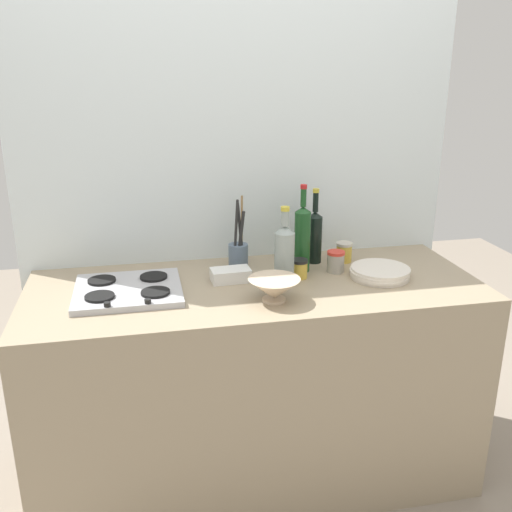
{
  "coord_description": "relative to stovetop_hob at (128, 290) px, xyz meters",
  "views": [
    {
      "loc": [
        -0.43,
        -2.08,
        1.75
      ],
      "look_at": [
        0.0,
        0.0,
        1.02
      ],
      "focal_mm": 40.23,
      "sensor_mm": 36.0,
      "label": 1
    }
  ],
  "objects": [
    {
      "name": "ground_plane",
      "position": [
        0.5,
        -0.01,
        -0.91
      ],
      "size": [
        6.0,
        6.0,
        0.0
      ],
      "primitive_type": "plane",
      "color": "gray",
      "rests_on": "ground"
    },
    {
      "name": "counter_block",
      "position": [
        0.5,
        -0.01,
        -0.46
      ],
      "size": [
        1.8,
        0.7,
        0.9
      ],
      "primitive_type": "cube",
      "color": "tan",
      "rests_on": "ground"
    },
    {
      "name": "backsplash_panel",
      "position": [
        0.5,
        0.37,
        0.18
      ],
      "size": [
        1.9,
        0.06,
        2.2
      ],
      "primitive_type": "cube",
      "color": "silver",
      "rests_on": "ground"
    },
    {
      "name": "stovetop_hob",
      "position": [
        0.0,
        0.0,
        0.0
      ],
      "size": [
        0.4,
        0.37,
        0.04
      ],
      "color": "#B2B2B7",
      "rests_on": "counter_block"
    },
    {
      "name": "plate_stack",
      "position": [
        1.01,
        -0.04,
        0.01
      ],
      "size": [
        0.25,
        0.24,
        0.04
      ],
      "color": "silver",
      "rests_on": "counter_block"
    },
    {
      "name": "wine_bottle_leftmost",
      "position": [
        0.61,
        -0.02,
        0.11
      ],
      "size": [
        0.08,
        0.08,
        0.31
      ],
      "color": "gray",
      "rests_on": "counter_block"
    },
    {
      "name": "wine_bottle_mid_left",
      "position": [
        0.72,
        0.11,
        0.13
      ],
      "size": [
        0.07,
        0.07,
        0.37
      ],
      "color": "#19471E",
      "rests_on": "counter_block"
    },
    {
      "name": "wine_bottle_mid_right",
      "position": [
        0.8,
        0.2,
        0.11
      ],
      "size": [
        0.07,
        0.07,
        0.33
      ],
      "color": "black",
      "rests_on": "counter_block"
    },
    {
      "name": "mixing_bowl",
      "position": [
        0.53,
        -0.18,
        0.03
      ],
      "size": [
        0.19,
        0.19,
        0.09
      ],
      "color": "beige",
      "rests_on": "counter_block"
    },
    {
      "name": "butter_dish",
      "position": [
        0.41,
        0.05,
        0.01
      ],
      "size": [
        0.16,
        0.1,
        0.05
      ],
      "primitive_type": "cube",
      "rotation": [
        0.0,
        0.0,
        0.05
      ],
      "color": "white",
      "rests_on": "counter_block"
    },
    {
      "name": "utensil_crock",
      "position": [
        0.46,
        0.2,
        0.06
      ],
      "size": [
        0.08,
        0.08,
        0.31
      ],
      "color": "slate",
      "rests_on": "counter_block"
    },
    {
      "name": "condiment_jar_front",
      "position": [
        0.93,
        0.18,
        0.03
      ],
      "size": [
        0.07,
        0.07,
        0.09
      ],
      "color": "gold",
      "rests_on": "counter_block"
    },
    {
      "name": "condiment_jar_rear",
      "position": [
        0.69,
        0.03,
        0.03
      ],
      "size": [
        0.07,
        0.07,
        0.08
      ],
      "color": "gold",
      "rests_on": "counter_block"
    },
    {
      "name": "condiment_jar_spare",
      "position": [
        0.85,
        0.06,
        0.03
      ],
      "size": [
        0.07,
        0.07,
        0.09
      ],
      "color": "#9E998C",
      "rests_on": "counter_block"
    }
  ]
}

